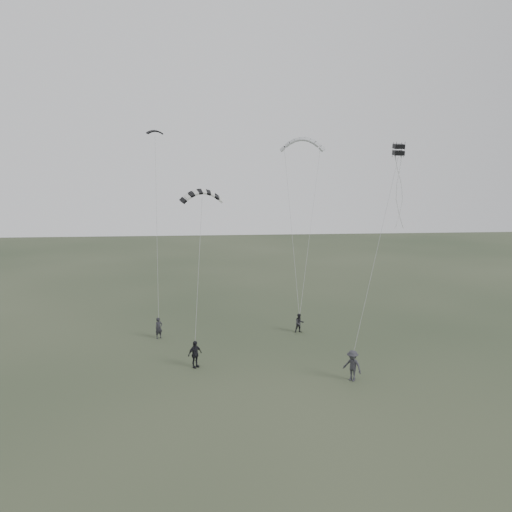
{
  "coord_description": "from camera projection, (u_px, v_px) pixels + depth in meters",
  "views": [
    {
      "loc": [
        -2.8,
        -32.25,
        12.74
      ],
      "look_at": [
        0.6,
        4.9,
        6.48
      ],
      "focal_mm": 35.0,
      "sensor_mm": 36.0,
      "label": 1
    }
  ],
  "objects": [
    {
      "name": "kite_dark_small",
      "position": [
        155.0,
        131.0,
        40.2
      ],
      "size": [
        1.42,
        0.98,
        0.55
      ],
      "primitive_type": null,
      "rotation": [
        0.25,
        0.0,
        0.4
      ],
      "color": "black",
      "rests_on": "flyer_left"
    },
    {
      "name": "kite_pale_large",
      "position": [
        302.0,
        139.0,
        47.88
      ],
      "size": [
        4.53,
        2.6,
        1.96
      ],
      "primitive_type": null,
      "rotation": [
        0.33,
        0.0,
        -0.28
      ],
      "color": "#A3A7A9",
      "rests_on": "flyer_right"
    },
    {
      "name": "flyer_left",
      "position": [
        159.0,
        328.0,
        38.67
      ],
      "size": [
        0.72,
        0.67,
        1.65
      ],
      "primitive_type": "imported",
      "rotation": [
        0.0,
        0.0,
        0.6
      ],
      "color": "black",
      "rests_on": "ground"
    },
    {
      "name": "kite_striped",
      "position": [
        202.0,
        192.0,
        36.41
      ],
      "size": [
        3.27,
        1.8,
        1.4
      ],
      "primitive_type": null,
      "rotation": [
        0.35,
        0.0,
        0.22
      ],
      "color": "black",
      "rests_on": "flyer_center"
    },
    {
      "name": "flyer_center",
      "position": [
        195.0,
        354.0,
        32.87
      ],
      "size": [
        1.11,
        1.0,
        1.82
      ],
      "primitive_type": "imported",
      "rotation": [
        0.0,
        0.0,
        0.66
      ],
      "color": "black",
      "rests_on": "ground"
    },
    {
      "name": "ground",
      "position": [
        254.0,
        361.0,
        34.03
      ],
      "size": [
        140.0,
        140.0,
        0.0
      ],
      "primitive_type": "plane",
      "color": "#2A3724",
      "rests_on": "ground"
    },
    {
      "name": "flyer_right",
      "position": [
        299.0,
        323.0,
        40.1
      ],
      "size": [
        0.84,
        0.7,
        1.55
      ],
      "primitive_type": "imported",
      "rotation": [
        0.0,
        0.0,
        0.16
      ],
      "color": "black",
      "rests_on": "ground"
    },
    {
      "name": "flyer_far",
      "position": [
        352.0,
        366.0,
        30.76
      ],
      "size": [
        1.37,
        1.42,
        1.95
      ],
      "primitive_type": "imported",
      "rotation": [
        0.0,
        0.0,
        -0.86
      ],
      "color": "#2E2E34",
      "rests_on": "ground"
    },
    {
      "name": "kite_box",
      "position": [
        399.0,
        150.0,
        34.19
      ],
      "size": [
        0.73,
        0.83,
        0.83
      ],
      "primitive_type": null,
      "rotation": [
        0.16,
        0.0,
        -0.06
      ],
      "color": "black",
      "rests_on": "flyer_far"
    }
  ]
}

